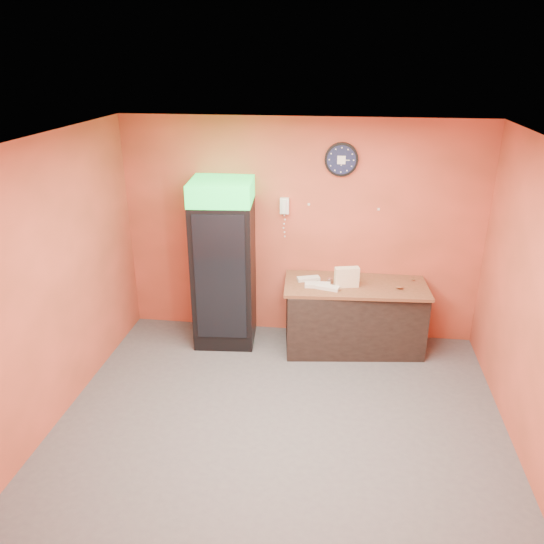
# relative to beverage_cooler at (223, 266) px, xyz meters

# --- Properties ---
(floor) EXTENTS (4.50, 4.50, 0.00)m
(floor) POSITION_rel_beverage_cooler_xyz_m (0.92, -1.60, -1.03)
(floor) COLOR #47474C
(floor) RESTS_ON ground
(back_wall) EXTENTS (4.50, 0.02, 2.80)m
(back_wall) POSITION_rel_beverage_cooler_xyz_m (0.92, 0.40, 0.37)
(back_wall) COLOR #E0563F
(back_wall) RESTS_ON floor
(left_wall) EXTENTS (0.02, 4.00, 2.80)m
(left_wall) POSITION_rel_beverage_cooler_xyz_m (-1.33, -1.60, 0.37)
(left_wall) COLOR #E0563F
(left_wall) RESTS_ON floor
(right_wall) EXTENTS (0.02, 4.00, 2.80)m
(right_wall) POSITION_rel_beverage_cooler_xyz_m (3.17, -1.60, 0.37)
(right_wall) COLOR #E0563F
(right_wall) RESTS_ON floor
(ceiling) EXTENTS (4.50, 4.00, 0.02)m
(ceiling) POSITION_rel_beverage_cooler_xyz_m (0.92, -1.60, 1.77)
(ceiling) COLOR white
(ceiling) RESTS_ON back_wall
(beverage_cooler) EXTENTS (0.79, 0.80, 2.10)m
(beverage_cooler) POSITION_rel_beverage_cooler_xyz_m (0.00, 0.00, 0.00)
(beverage_cooler) COLOR black
(beverage_cooler) RESTS_ON floor
(prep_counter) EXTENTS (1.75, 0.95, 0.84)m
(prep_counter) POSITION_rel_beverage_cooler_xyz_m (1.64, 0.03, -0.61)
(prep_counter) COLOR black
(prep_counter) RESTS_ON floor
(wall_clock) EXTENTS (0.40, 0.06, 0.40)m
(wall_clock) POSITION_rel_beverage_cooler_xyz_m (1.39, 0.37, 1.29)
(wall_clock) COLOR black
(wall_clock) RESTS_ON back_wall
(wall_phone) EXTENTS (0.11, 0.10, 0.20)m
(wall_phone) POSITION_rel_beverage_cooler_xyz_m (0.72, 0.34, 0.71)
(wall_phone) COLOR white
(wall_phone) RESTS_ON back_wall
(butcher_paper) EXTENTS (1.78, 0.91, 0.04)m
(butcher_paper) POSITION_rel_beverage_cooler_xyz_m (1.64, 0.03, -0.17)
(butcher_paper) COLOR brown
(butcher_paper) RESTS_ON prep_counter
(sub_roll_stack) EXTENTS (0.30, 0.16, 0.24)m
(sub_roll_stack) POSITION_rel_beverage_cooler_xyz_m (1.52, -0.07, -0.03)
(sub_roll_stack) COLOR beige
(sub_roll_stack) RESTS_ON butcher_paper
(wrapped_sandwich_left) EXTENTS (0.31, 0.14, 0.04)m
(wrapped_sandwich_left) POSITION_rel_beverage_cooler_xyz_m (1.18, -0.12, -0.13)
(wrapped_sandwich_left) COLOR silver
(wrapped_sandwich_left) RESTS_ON butcher_paper
(wrapped_sandwich_mid) EXTENTS (0.30, 0.18, 0.04)m
(wrapped_sandwich_mid) POSITION_rel_beverage_cooler_xyz_m (1.30, -0.17, -0.13)
(wrapped_sandwich_mid) COLOR silver
(wrapped_sandwich_mid) RESTS_ON butcher_paper
(wrapped_sandwich_right) EXTENTS (0.29, 0.19, 0.04)m
(wrapped_sandwich_right) POSITION_rel_beverage_cooler_xyz_m (1.06, 0.06, -0.13)
(wrapped_sandwich_right) COLOR silver
(wrapped_sandwich_right) RESTS_ON butcher_paper
(kitchen_tool) EXTENTS (0.06, 0.06, 0.06)m
(kitchen_tool) POSITION_rel_beverage_cooler_xyz_m (1.32, 0.00, -0.12)
(kitchen_tool) COLOR silver
(kitchen_tool) RESTS_ON butcher_paper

